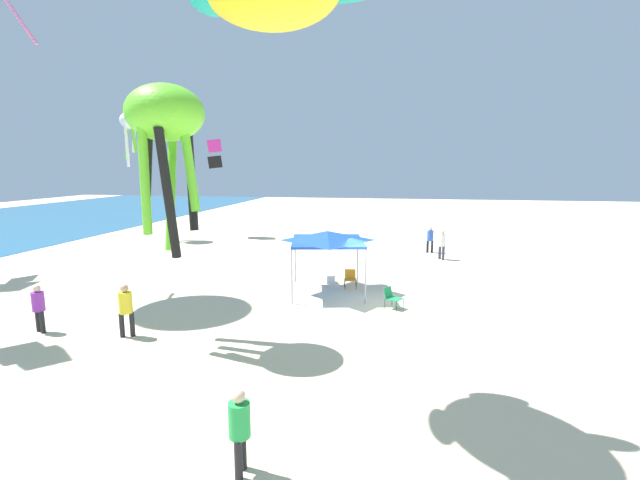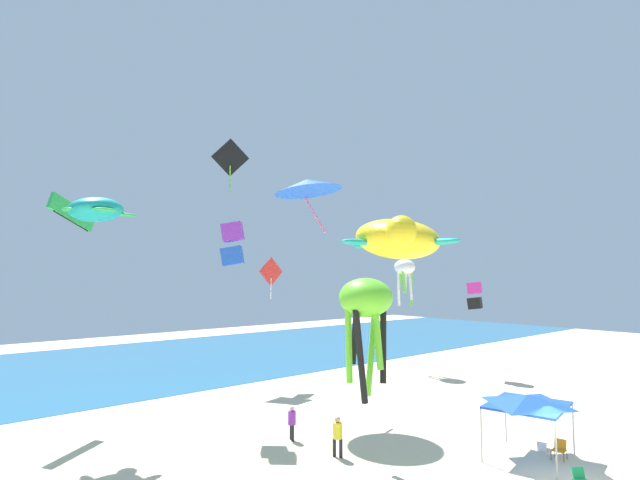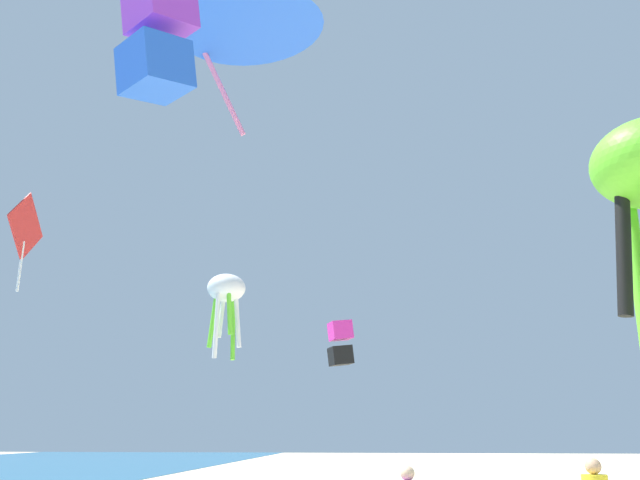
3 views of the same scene
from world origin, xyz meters
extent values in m
cube|color=beige|center=(0.00, 0.00, -0.05)|extent=(120.00, 120.00, 0.10)
cylinder|color=#B7B7BC|center=(0.05, 0.39, 1.13)|extent=(0.07, 0.07, 2.25)
cylinder|color=#B7B7BC|center=(3.35, 1.04, 1.13)|extent=(0.07, 0.07, 2.25)
cylinder|color=#B7B7BC|center=(-0.53, 3.32, 1.13)|extent=(0.07, 0.07, 2.25)
cylinder|color=#B7B7BC|center=(2.78, 3.97, 1.13)|extent=(0.07, 0.07, 2.25)
cube|color=blue|center=(1.41, 2.18, 2.30)|extent=(3.97, 3.66, 0.10)
pyramid|color=blue|center=(1.41, 2.18, 2.55)|extent=(3.89, 3.59, 0.40)
cylinder|color=black|center=(1.95, 1.46, 0.20)|extent=(0.02, 0.02, 0.40)
cylinder|color=black|center=(2.04, 0.95, 0.20)|extent=(0.02, 0.02, 0.40)
cylinder|color=black|center=(2.46, 1.54, 0.20)|extent=(0.02, 0.02, 0.40)
cylinder|color=black|center=(2.55, 1.03, 0.20)|extent=(0.02, 0.02, 0.40)
cube|color=orange|center=(2.25, 1.25, 0.40)|extent=(0.60, 0.60, 0.03)
cube|color=orange|center=(2.54, 1.29, 0.61)|extent=(0.21, 0.51, 0.41)
cylinder|color=black|center=(-0.75, -0.87, 0.20)|extent=(0.02, 0.02, 0.40)
cylinder|color=black|center=(-0.30, -1.13, 0.20)|extent=(0.02, 0.02, 0.40)
cylinder|color=black|center=(-0.48, -0.42, 0.20)|extent=(0.02, 0.02, 0.40)
cylinder|color=black|center=(-0.04, -0.69, 0.20)|extent=(0.02, 0.02, 0.40)
cube|color=#198C4C|center=(-0.39, -0.78, 0.40)|extent=(0.71, 0.71, 0.03)
cube|color=#198C4C|center=(-0.24, -0.53, 0.61)|extent=(0.49, 0.37, 0.41)
cube|color=white|center=(3.05, 2.35, 0.18)|extent=(0.71, 0.60, 0.36)
cube|color=white|center=(3.05, 2.35, 0.38)|extent=(0.73, 0.62, 0.04)
cylinder|color=black|center=(-5.00, 11.05, 0.38)|extent=(0.15, 0.15, 0.75)
cylinder|color=black|center=(-5.10, 10.78, 0.38)|extent=(0.15, 0.15, 0.75)
cylinder|color=purple|center=(-5.05, 10.92, 1.08)|extent=(0.39, 0.39, 0.65)
sphere|color=beige|center=(-5.05, 10.92, 1.53)|extent=(0.25, 0.25, 0.25)
cylinder|color=black|center=(-4.82, 7.66, 0.40)|extent=(0.16, 0.16, 0.81)
cylinder|color=black|center=(-4.94, 7.95, 0.40)|extent=(0.16, 0.16, 0.81)
cylinder|color=yellow|center=(-4.88, 7.81, 1.16)|extent=(0.42, 0.42, 0.70)
sphere|color=tan|center=(-4.88, 7.81, 1.65)|extent=(0.26, 0.26, 0.26)
cylinder|color=black|center=(-10.63, 1.81, 0.37)|extent=(0.15, 0.15, 0.75)
cylinder|color=black|center=(-10.34, 1.84, 0.37)|extent=(0.15, 0.15, 0.75)
cylinder|color=green|center=(-10.49, 1.82, 1.08)|extent=(0.39, 0.39, 0.65)
sphere|color=beige|center=(-10.49, 1.82, 1.52)|extent=(0.24, 0.24, 0.24)
cylinder|color=black|center=(11.68, -3.02, 0.38)|extent=(0.15, 0.15, 0.77)
cylinder|color=black|center=(11.60, -2.73, 0.38)|extent=(0.15, 0.15, 0.77)
cylinder|color=blue|center=(11.64, -2.88, 1.10)|extent=(0.40, 0.40, 0.67)
sphere|color=beige|center=(11.64, -2.88, 1.56)|extent=(0.25, 0.25, 0.25)
cylinder|color=#33384C|center=(9.40, -3.52, 0.41)|extent=(0.16, 0.16, 0.81)
cylinder|color=#33384C|center=(9.66, -3.34, 0.41)|extent=(0.16, 0.16, 0.81)
cylinder|color=white|center=(9.53, -3.43, 1.16)|extent=(0.42, 0.42, 0.71)
sphere|color=beige|center=(9.53, -3.43, 1.65)|extent=(0.26, 0.26, 0.26)
ellipsoid|color=white|center=(13.43, 18.83, 8.89)|extent=(1.84, 1.84, 1.34)
cylinder|color=white|center=(13.93, 19.15, 7.54)|extent=(0.38, 0.32, 1.97)
cylinder|color=#66D82D|center=(13.40, 19.42, 7.27)|extent=(0.23, 0.46, 2.50)
cylinder|color=white|center=(12.90, 19.10, 7.00)|extent=(0.49, 0.35, 3.04)
cylinder|color=#66D82D|center=(12.93, 18.50, 7.54)|extent=(0.38, 0.32, 1.97)
cylinder|color=white|center=(13.46, 18.23, 7.27)|extent=(0.23, 0.46, 2.50)
cylinder|color=#66D82D|center=(13.96, 18.56, 7.00)|extent=(0.49, 0.35, 3.04)
cylinder|color=pink|center=(0.57, 16.03, 12.33)|extent=(1.22, 1.47, 2.85)
ellipsoid|color=#66D82D|center=(-4.83, 6.06, 7.10)|extent=(2.30, 2.30, 1.68)
cylinder|color=#66D82D|center=(-4.89, 5.32, 5.40)|extent=(0.29, 0.51, 2.46)
cylinder|color=black|center=(-4.22, 5.63, 5.06)|extent=(0.53, 0.45, 3.14)
cylinder|color=#66D82D|center=(-4.16, 6.37, 4.73)|extent=(0.61, 0.43, 3.81)
cylinder|color=black|center=(-4.77, 6.80, 5.40)|extent=(0.29, 0.51, 2.46)
cylinder|color=#66D82D|center=(-5.44, 6.48, 5.06)|extent=(0.53, 0.45, 3.14)
cylinder|color=black|center=(-5.51, 5.74, 4.73)|extent=(0.61, 0.43, 3.81)
ellipsoid|color=teal|center=(-6.02, 2.07, 9.06)|extent=(0.71, 1.44, 0.20)
ellipsoid|color=teal|center=(-7.39, 3.51, 9.06)|extent=(1.42, 0.64, 0.20)
cube|color=#E02D9E|center=(15.85, 13.50, 7.10)|extent=(1.37, 1.42, 1.02)
cube|color=black|center=(15.85, 13.50, 5.85)|extent=(1.37, 1.42, 1.02)
camera|label=1|loc=(-17.35, -0.88, 5.53)|focal=24.82mm
camera|label=2|loc=(-19.89, -8.38, 7.95)|focal=27.09mm
camera|label=3|loc=(-16.91, 11.20, 2.19)|focal=36.78mm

